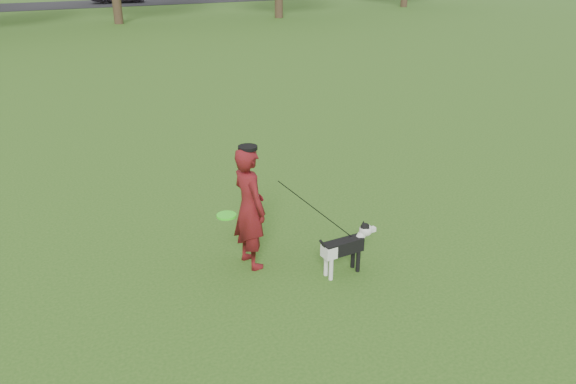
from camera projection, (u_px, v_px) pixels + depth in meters
ground at (288, 255)px, 7.24m from camera, size 120.00×120.00×0.00m
road at (17, 7)px, 39.51m from camera, size 120.00×7.00×0.02m
man at (249, 208)px, 6.74m from camera, size 0.41×0.59×1.54m
dog at (347, 245)px, 6.70m from camera, size 0.82×0.16×0.62m
man_held_items at (316, 210)px, 6.74m from camera, size 1.52×0.85×1.14m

